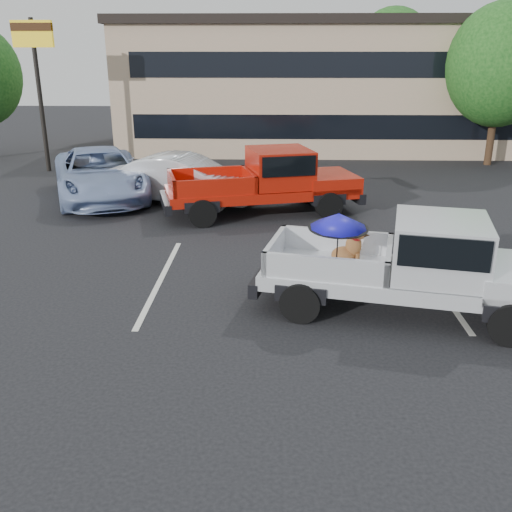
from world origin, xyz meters
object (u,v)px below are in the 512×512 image
Objects in this scene: silver_pickup at (425,262)px; tree_back at (392,58)px; red_pickup at (274,179)px; blue_suv at (100,174)px; motel_sign at (35,54)px; silver_sedan at (185,179)px; tree_right at (501,65)px.

tree_back is at bearing 93.69° from silver_pickup.
blue_suv is (-5.89, 1.74, -0.25)m from red_pickup.
motel_sign reaches higher than blue_suv.
blue_suv is at bearing -130.18° from tree_back.
silver_pickup is at bearing -130.87° from silver_sedan.
motel_sign is 1.00× the size of silver_pickup.
tree_right is at bearing 26.70° from red_pickup.
tree_back reaches higher than motel_sign.
red_pickup is 3.18m from silver_sedan.
tree_back reaches higher than red_pickup.
tree_right is 0.95× the size of tree_back.
blue_suv is at bearing -156.52° from tree_right.
tree_back is 17.99m from red_pickup.
tree_right is 1.13× the size of blue_suv.
silver_sedan is (-9.44, -15.22, -3.62)m from tree_back.
silver_pickup is 1.00× the size of blue_suv.
blue_suv is (-2.97, 0.52, 0.04)m from silver_sedan.
tree_right reaches higher than blue_suv.
silver_pickup reaches higher than blue_suv.
tree_right is at bearing 79.33° from silver_pickup.
motel_sign is 18.87m from tree_back.
motel_sign reaches higher than red_pickup.
motel_sign is at bearing 131.01° from red_pickup.
red_pickup is (-2.81, 7.14, 0.03)m from silver_pickup.
tree_right is (19.00, 2.00, -0.44)m from motel_sign.
tree_right is 17.25m from silver_pickup.
silver_pickup is at bearing -113.32° from tree_right.
blue_suv is at bearing 94.74° from silver_sedan.
tree_back is at bearing -17.11° from silver_sedan.
motel_sign is 12.00m from red_pickup.
blue_suv reaches higher than silver_sedan.
motel_sign is 1.25× the size of silver_sedan.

